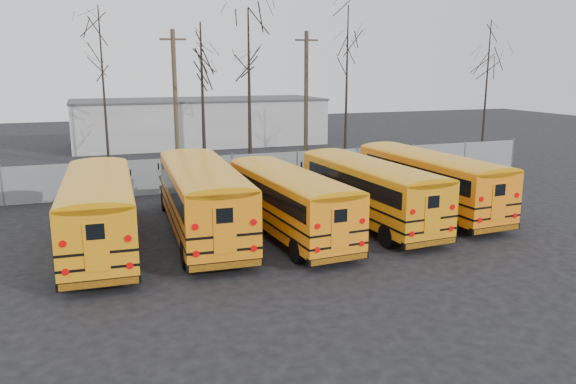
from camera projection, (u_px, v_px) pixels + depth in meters
name	position (u px, v px, depth m)	size (l,w,h in m)	color
ground	(310.00, 251.00, 21.55)	(120.00, 120.00, 0.00)	black
fence	(233.00, 172.00, 32.35)	(40.00, 0.04, 2.00)	gray
distant_building	(200.00, 122.00, 51.17)	(22.00, 8.00, 4.00)	#BABAB5
bus_a	(99.00, 205.00, 21.31)	(2.93, 10.92, 3.03)	black
bus_b	(202.00, 193.00, 23.00)	(3.12, 11.37, 3.15)	black
bus_c	(288.00, 197.00, 23.17)	(3.01, 10.29, 2.84)	black
bus_d	(367.00, 186.00, 25.00)	(3.07, 10.62, 2.94)	black
bus_e	(427.00, 177.00, 26.90)	(3.06, 10.86, 3.00)	black
utility_pole_left	(176.00, 102.00, 35.59)	(1.63, 0.43, 9.22)	#4D3D2B
utility_pole_right	(306.00, 97.00, 40.25)	(1.67, 0.32, 9.40)	#443426
tree_1	(104.00, 100.00, 31.27)	(0.26, 0.26, 10.20)	black
tree_2	(203.00, 104.00, 33.93)	(0.26, 0.26, 9.52)	black
tree_3	(249.00, 95.00, 34.97)	(0.26, 0.26, 10.41)	black
tree_4	(347.00, 89.00, 38.53)	(0.26, 0.26, 10.96)	black
tree_5	(486.00, 95.00, 39.33)	(0.26, 0.26, 10.05)	black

